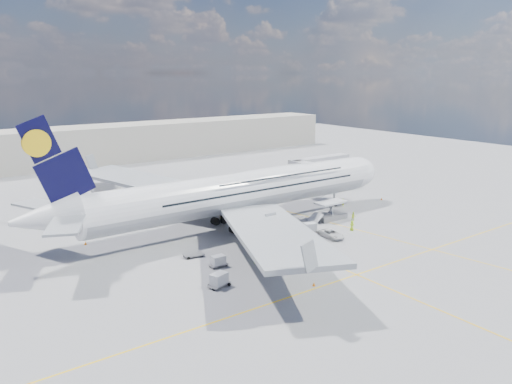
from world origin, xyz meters
TOP-DOWN VIEW (x-y plane):
  - ground at (0.00, 0.00)m, footprint 300.00×300.00m
  - taxi_line_main at (0.00, 0.00)m, footprint 0.25×220.00m
  - taxi_line_cross at (0.00, -20.00)m, footprint 120.00×0.25m
  - taxi_line_diag at (14.00, 10.00)m, footprint 14.16×99.06m
  - airliner at (0.26, 10.00)m, footprint 77.26×79.15m
  - jet_bridge at (29.81, 20.94)m, footprint 18.80×12.10m
  - cargo_loader at (16.82, 2.89)m, footprint 8.53×3.20m
  - terminal at (0.00, 95.00)m, footprint 180.00×16.00m
  - tree_line at (40.00, 140.00)m, footprint 160.00×6.00m
  - dolly_row_a at (-18.52, -11.76)m, footprint 3.45×2.46m
  - dolly_row_b at (-15.74, 0.45)m, footprint 3.46×2.28m
  - dolly_row_c at (-6.67, -5.20)m, footprint 3.10×2.20m
  - dolly_back at (-14.71, -5.42)m, footprint 2.78×1.51m
  - dolly_nose_far at (7.66, -1.28)m, footprint 3.31×2.35m
  - dolly_nose_near at (-0.25, -2.37)m, footprint 3.56×2.15m
  - baggage_tug at (0.06, -8.53)m, footprint 2.60×1.74m
  - catering_truck_inner at (-13.94, 31.35)m, footprint 6.58×3.41m
  - catering_truck_outer at (-13.29, 47.14)m, footprint 6.87×2.87m
  - service_van at (8.86, -5.67)m, footprint 2.82×5.48m
  - crew_nose at (26.18, 8.33)m, footprint 0.75×0.79m
  - crew_loader at (19.71, -0.79)m, footprint 1.15×1.07m
  - crew_wing at (-9.44, -7.60)m, footprint 0.67×0.99m
  - crew_van at (14.88, -4.94)m, footprint 0.95×1.12m
  - crew_tug at (0.52, -14.49)m, footprint 1.30×0.89m
  - cone_nose at (37.61, 7.20)m, footprint 0.49×0.49m
  - cone_wing_left_inner at (-3.62, 19.08)m, footprint 0.38×0.38m
  - cone_wing_left_outer at (-12.29, 33.41)m, footprint 0.38×0.38m
  - cone_wing_right_inner at (-7.47, -4.64)m, footprint 0.42×0.42m
  - cone_wing_right_outer at (-7.76, -19.28)m, footprint 0.44×0.44m
  - cone_tail at (-27.95, 16.50)m, footprint 0.48×0.48m

SIDE VIEW (x-z plane):
  - ground at x=0.00m, z-range 0.00..0.00m
  - taxi_line_main at x=0.00m, z-range 0.00..0.01m
  - taxi_line_cross at x=0.00m, z-range 0.00..0.01m
  - taxi_line_diag at x=14.00m, z-range 0.00..0.01m
  - cone_wing_left_inner at x=-3.62m, z-range -0.01..0.47m
  - cone_wing_left_outer at x=-12.29m, z-range -0.01..0.47m
  - cone_wing_right_inner at x=-7.47m, z-range -0.01..0.52m
  - cone_wing_right_outer at x=-7.76m, z-range -0.01..0.55m
  - cone_tail at x=-27.95m, z-range -0.01..0.59m
  - cone_nose at x=37.61m, z-range -0.01..0.61m
  - dolly_row_c at x=-6.67m, z-range 0.11..0.52m
  - dolly_row_b at x=-15.74m, z-range 0.13..0.60m
  - dolly_nose_near at x=-0.25m, z-range 0.14..0.63m
  - baggage_tug at x=0.06m, z-range -0.09..1.40m
  - service_van at x=8.86m, z-range 0.00..1.48m
  - crew_wing at x=-9.44m, z-range 0.00..1.56m
  - crew_nose at x=26.18m, z-range 0.00..1.81m
  - crew_tug at x=0.52m, z-range 0.00..1.85m
  - dolly_back at x=-14.71m, z-range 0.07..1.81m
  - crew_loader at x=19.71m, z-range 0.00..1.90m
  - crew_van at x=14.88m, z-range 0.00..1.95m
  - dolly_nose_far at x=7.66m, z-range 0.07..1.96m
  - dolly_row_a at x=-18.52m, z-range 0.07..2.05m
  - cargo_loader at x=16.82m, z-range -0.59..3.09m
  - catering_truck_inner at x=-13.94m, z-range -0.11..3.64m
  - catering_truck_outer at x=-13.29m, z-range -0.14..3.90m
  - tree_line at x=40.00m, z-range 0.00..8.00m
  - terminal at x=0.00m, z-range 0.00..12.00m
  - jet_bridge at x=29.81m, z-range 2.60..11.10m
  - airliner at x=0.26m, z-range -4.98..18.72m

